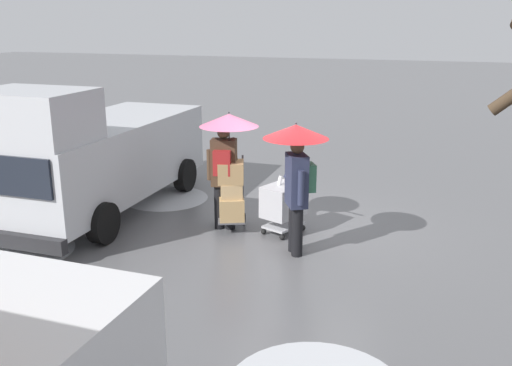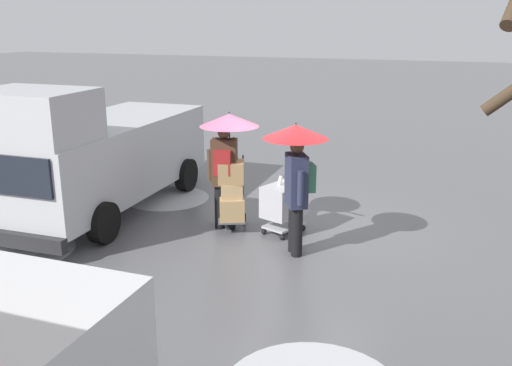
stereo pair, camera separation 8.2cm
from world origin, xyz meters
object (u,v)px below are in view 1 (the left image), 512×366
at_px(shopping_cart_vendor, 284,202).
at_px(pedestrian_black_side, 227,144).
at_px(hand_dolly_boxes, 231,193).
at_px(pedestrian_pink_side, 297,159).
at_px(cargo_van_parked_right, 95,154).

height_order(shopping_cart_vendor, pedestrian_black_side, pedestrian_black_side).
bearing_deg(shopping_cart_vendor, pedestrian_black_side, 7.84).
xyz_separation_m(shopping_cart_vendor, hand_dolly_boxes, (0.93, 0.16, 0.12)).
distance_m(hand_dolly_boxes, pedestrian_pink_side, 1.73).
distance_m(cargo_van_parked_right, shopping_cart_vendor, 3.80).
distance_m(cargo_van_parked_right, pedestrian_black_side, 2.76).
relative_size(hand_dolly_boxes, pedestrian_black_side, 0.61).
bearing_deg(hand_dolly_boxes, cargo_van_parked_right, -1.25).
height_order(shopping_cart_vendor, pedestrian_pink_side, pedestrian_pink_side).
relative_size(shopping_cart_vendor, hand_dolly_boxes, 0.79).
xyz_separation_m(cargo_van_parked_right, pedestrian_black_side, (-2.73, 0.04, 0.39)).
bearing_deg(hand_dolly_boxes, pedestrian_black_side, -13.94).
distance_m(shopping_cart_vendor, pedestrian_pink_side, 1.34).
relative_size(cargo_van_parked_right, pedestrian_black_side, 2.49).
xyz_separation_m(hand_dolly_boxes, pedestrian_pink_side, (-1.35, 0.63, 0.88)).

